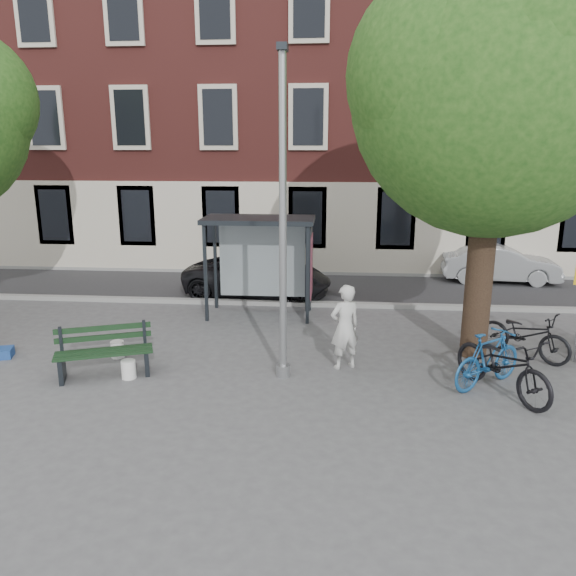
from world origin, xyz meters
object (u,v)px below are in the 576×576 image
(bench, at_px, (104,354))
(car_dark, at_px, (258,276))
(bike_b, at_px, (488,359))
(bike_c, at_px, (503,364))
(bus_shelter, at_px, (274,244))
(lamppost, at_px, (283,236))
(bike_a, at_px, (525,334))
(car_silver, at_px, (500,264))
(painter, at_px, (345,327))

(bench, distance_m, car_dark, 6.61)
(bike_b, bearing_deg, bike_c, 166.34)
(bus_shelter, bearing_deg, lamppost, -81.57)
(bike_b, bearing_deg, bike_a, -74.72)
(car_dark, bearing_deg, car_silver, -68.03)
(lamppost, distance_m, car_silver, 10.79)
(car_silver, bearing_deg, painter, 151.13)
(lamppost, distance_m, bench, 4.23)
(bike_a, relative_size, bike_c, 0.89)
(lamppost, height_order, bike_c, lamppost)
(bike_a, bearing_deg, lamppost, 147.24)
(bench, bearing_deg, car_dark, 49.99)
(bench, distance_m, bike_a, 8.71)
(bus_shelter, distance_m, painter, 4.13)
(bus_shelter, bearing_deg, bike_c, -44.73)
(bus_shelter, height_order, painter, bus_shelter)
(bike_b, xyz_separation_m, bike_c, (0.17, -0.36, 0.04))
(bench, bearing_deg, bike_c, -22.62)
(lamppost, xyz_separation_m, bench, (-3.52, -0.24, -2.35))
(car_dark, height_order, car_silver, car_silver)
(bus_shelter, bearing_deg, painter, -63.13)
(bench, bearing_deg, bus_shelter, 35.52)
(painter, relative_size, bench, 0.91)
(bike_b, bearing_deg, painter, 37.26)
(bike_a, relative_size, car_silver, 0.53)
(bike_c, bearing_deg, bench, 147.09)
(car_silver, bearing_deg, bike_c, 169.71)
(painter, bearing_deg, bike_b, 139.44)
(bench, xyz_separation_m, bike_c, (7.55, -0.26, 0.15))
(painter, height_order, bike_a, painter)
(bike_a, bearing_deg, painter, 144.56)
(bench, xyz_separation_m, car_dark, (2.19, 6.24, 0.17))
(painter, bearing_deg, bike_c, 133.63)
(lamppost, bearing_deg, bus_shelter, 98.43)
(bus_shelter, relative_size, painter, 1.63)
(bench, relative_size, bike_b, 1.06)
(bench, height_order, bike_b, bike_b)
(bus_shelter, distance_m, car_dark, 2.41)
(bike_c, height_order, car_silver, car_silver)
(lamppost, height_order, bus_shelter, lamppost)
(painter, relative_size, bike_c, 0.79)
(bike_a, xyz_separation_m, car_dark, (-6.36, 4.55, 0.09))
(bike_c, bearing_deg, bus_shelter, 104.33)
(bench, height_order, car_dark, car_dark)
(painter, height_order, bench, painter)
(bike_a, bearing_deg, car_silver, 29.96)
(lamppost, distance_m, bike_b, 4.47)
(bike_a, bearing_deg, bike_b, -175.00)
(painter, relative_size, car_dark, 0.40)
(lamppost, distance_m, painter, 2.32)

